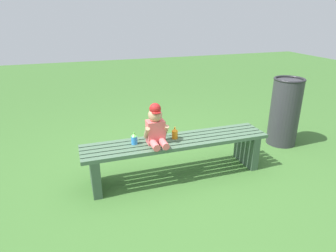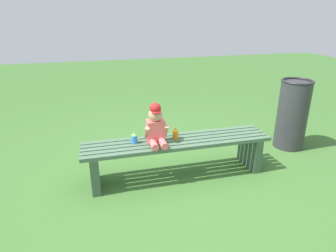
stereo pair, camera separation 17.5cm
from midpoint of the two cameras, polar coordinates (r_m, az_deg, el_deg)
name	(u,v)px [view 1 (the left image)]	position (r m, az deg, el deg)	size (l,w,h in m)	color
ground_plane	(176,175)	(3.16, 0.03, -9.40)	(16.00, 16.00, 0.00)	#3D6B2D
park_bench	(177,150)	(3.02, 0.03, -4.76)	(1.90, 0.38, 0.40)	#47664C
child_figure	(156,126)	(2.83, -4.13, -0.11)	(0.23, 0.27, 0.40)	#E56666
sippy_cup_left	(134,138)	(2.88, -8.27, -2.42)	(0.06, 0.06, 0.12)	#338CE5
sippy_cup_right	(175,133)	(2.97, -0.37, -1.41)	(0.06, 0.06, 0.12)	orange
trash_bin	(285,112)	(3.96, 20.44, 2.62)	(0.37, 0.37, 0.86)	#333338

